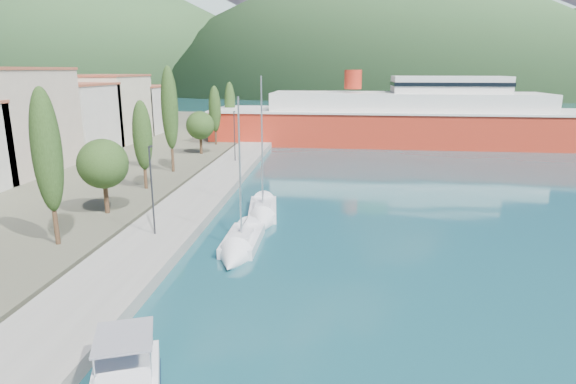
# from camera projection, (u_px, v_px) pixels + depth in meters

# --- Properties ---
(ground) EXTENTS (1400.00, 1400.00, 0.00)m
(ground) POSITION_uv_depth(u_px,v_px,m) (323.00, 112.00, 136.44)
(ground) COLOR #194B55
(quay) EXTENTS (5.00, 88.00, 0.80)m
(quay) POSITION_uv_depth(u_px,v_px,m) (207.00, 190.00, 46.50)
(quay) COLOR gray
(quay) RESTS_ON ground
(hills_far) EXTENTS (1480.00, 900.00, 180.00)m
(hills_far) POSITION_uv_depth(u_px,v_px,m) (448.00, 14.00, 585.62)
(hills_far) COLOR slate
(hills_far) RESTS_ON ground
(hills_near) EXTENTS (1010.00, 520.00, 115.00)m
(hills_near) POSITION_uv_depth(u_px,v_px,m) (464.00, 18.00, 358.82)
(hills_near) COLOR #31532C
(hills_near) RESTS_ON ground
(town_buildings) EXTENTS (9.20, 69.20, 11.30)m
(town_buildings) POSITION_uv_depth(u_px,v_px,m) (42.00, 122.00, 57.85)
(town_buildings) COLOR beige
(town_buildings) RESTS_ON land_strip
(tree_row) EXTENTS (3.87, 64.08, 11.47)m
(tree_row) POSITION_uv_depth(u_px,v_px,m) (163.00, 130.00, 50.02)
(tree_row) COLOR #47301E
(tree_row) RESTS_ON land_strip
(lamp_posts) EXTENTS (0.15, 48.70, 6.06)m
(lamp_posts) POSITION_uv_depth(u_px,v_px,m) (163.00, 180.00, 34.36)
(lamp_posts) COLOR #2D2D33
(lamp_posts) RESTS_ON quay
(sailboat_near) EXTENTS (2.31, 7.66, 10.99)m
(sailboat_near) POSITION_uv_depth(u_px,v_px,m) (237.00, 251.00, 31.27)
(sailboat_near) COLOR silver
(sailboat_near) RESTS_ON ground
(sailboat_mid) EXTENTS (3.23, 8.65, 12.15)m
(sailboat_mid) POSITION_uv_depth(u_px,v_px,m) (262.00, 217.00, 38.41)
(sailboat_mid) COLOR silver
(sailboat_mid) RESTS_ON ground
(ferry) EXTENTS (62.44, 14.82, 12.34)m
(ferry) POSITION_uv_depth(u_px,v_px,m) (407.00, 121.00, 77.25)
(ferry) COLOR red
(ferry) RESTS_ON ground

